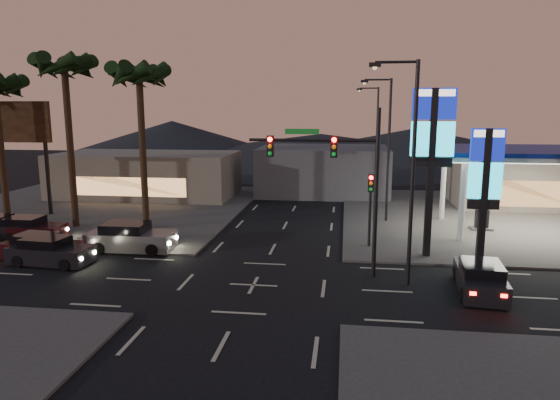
# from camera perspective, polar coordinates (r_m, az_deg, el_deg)

# --- Properties ---
(ground) EXTENTS (140.00, 140.00, 0.00)m
(ground) POSITION_cam_1_polar(r_m,az_deg,el_deg) (23.15, -3.05, -9.69)
(ground) COLOR black
(ground) RESTS_ON ground
(corner_lot_ne) EXTENTS (24.00, 24.00, 0.12)m
(corner_lot_ne) POSITION_cam_1_polar(r_m,az_deg,el_deg) (40.02, 24.74, -1.96)
(corner_lot_ne) COLOR #47443F
(corner_lot_ne) RESTS_ON ground
(corner_lot_nw) EXTENTS (24.00, 24.00, 0.12)m
(corner_lot_nw) POSITION_cam_1_polar(r_m,az_deg,el_deg) (43.13, -20.33, -0.82)
(corner_lot_nw) COLOR #47443F
(corner_lot_nw) RESTS_ON ground
(gas_station) EXTENTS (12.20, 8.20, 5.47)m
(gas_station) POSITION_cam_1_polar(r_m,az_deg,el_deg) (35.56, 27.22, 4.61)
(gas_station) COLOR silver
(gas_station) RESTS_ON ground
(convenience_store) EXTENTS (10.00, 6.00, 4.00)m
(convenience_store) POSITION_cam_1_polar(r_m,az_deg,el_deg) (45.00, 25.51, 1.76)
(convenience_store) COLOR #726B5B
(convenience_store) RESTS_ON ground
(pylon_sign_tall) EXTENTS (2.20, 0.35, 9.00)m
(pylon_sign_tall) POSITION_cam_1_polar(r_m,az_deg,el_deg) (27.28, 17.02, 6.68)
(pylon_sign_tall) COLOR black
(pylon_sign_tall) RESTS_ON ground
(pylon_sign_short) EXTENTS (1.60, 0.35, 7.00)m
(pylon_sign_short) POSITION_cam_1_polar(r_m,az_deg,el_deg) (26.99, 22.41, 2.60)
(pylon_sign_short) COLOR black
(pylon_sign_short) RESTS_ON ground
(traffic_signal_mast) EXTENTS (6.10, 0.39, 8.00)m
(traffic_signal_mast) POSITION_cam_1_polar(r_m,az_deg,el_deg) (23.52, 6.78, 3.68)
(traffic_signal_mast) COLOR black
(traffic_signal_mast) RESTS_ON ground
(pedestal_signal) EXTENTS (0.32, 0.39, 4.30)m
(pedestal_signal) POSITION_cam_1_polar(r_m,az_deg,el_deg) (28.83, 10.29, 0.18)
(pedestal_signal) COLOR black
(pedestal_signal) RESTS_ON ground
(streetlight_near) EXTENTS (2.14, 0.25, 10.00)m
(streetlight_near) POSITION_cam_1_polar(r_m,az_deg,el_deg) (22.65, 14.49, 4.42)
(streetlight_near) COLOR black
(streetlight_near) RESTS_ON ground
(streetlight_mid) EXTENTS (2.14, 0.25, 10.00)m
(streetlight_mid) POSITION_cam_1_polar(r_m,az_deg,el_deg) (35.55, 12.01, 6.55)
(streetlight_mid) COLOR black
(streetlight_mid) RESTS_ON ground
(streetlight_far) EXTENTS (2.14, 0.25, 10.00)m
(streetlight_far) POSITION_cam_1_polar(r_m,az_deg,el_deg) (49.50, 10.79, 7.60)
(streetlight_far) COLOR black
(streetlight_far) RESTS_ON ground
(palm_a) EXTENTS (4.41, 4.41, 10.86)m
(palm_a) POSITION_cam_1_polar(r_m,az_deg,el_deg) (33.55, -15.76, 12.53)
(palm_a) COLOR black
(palm_a) RESTS_ON ground
(palm_b) EXTENTS (4.41, 4.41, 11.46)m
(palm_b) POSITION_cam_1_polar(r_m,az_deg,el_deg) (35.82, -23.37, 12.79)
(palm_b) COLOR black
(palm_b) RESTS_ON ground
(billboard) EXTENTS (6.00, 0.30, 8.50)m
(billboard) POSITION_cam_1_polar(r_m,az_deg,el_deg) (42.27, -28.22, 6.97)
(billboard) COLOR black
(billboard) RESTS_ON ground
(building_far_west) EXTENTS (16.00, 8.00, 4.00)m
(building_far_west) POSITION_cam_1_polar(r_m,az_deg,el_deg) (47.35, -14.97, 2.80)
(building_far_west) COLOR #726B5B
(building_far_west) RESTS_ON ground
(building_far_mid) EXTENTS (12.00, 9.00, 4.40)m
(building_far_mid) POSITION_cam_1_polar(r_m,az_deg,el_deg) (47.76, 5.01, 3.42)
(building_far_mid) COLOR #4C4C51
(building_far_mid) RESTS_ON ground
(hill_left) EXTENTS (40.00, 40.00, 6.00)m
(hill_left) POSITION_cam_1_polar(r_m,az_deg,el_deg) (86.54, -12.20, 6.85)
(hill_left) COLOR black
(hill_left) RESTS_ON ground
(hill_right) EXTENTS (50.00, 50.00, 5.00)m
(hill_right) POSITION_cam_1_polar(r_m,az_deg,el_deg) (82.29, 15.24, 6.20)
(hill_right) COLOR black
(hill_right) RESTS_ON ground
(hill_center) EXTENTS (60.00, 60.00, 4.00)m
(hill_center) POSITION_cam_1_polar(r_m,az_deg,el_deg) (81.69, 4.68, 6.15)
(hill_center) COLOR black
(hill_center) RESTS_ON ground
(car_lane_a_front) EXTENTS (4.45, 2.11, 1.41)m
(car_lane_a_front) POSITION_cam_1_polar(r_m,az_deg,el_deg) (28.53, -24.80, -5.40)
(car_lane_a_front) COLOR black
(car_lane_a_front) RESTS_ON ground
(car_lane_a_mid) EXTENTS (4.29, 2.06, 1.36)m
(car_lane_a_mid) POSITION_cam_1_polar(r_m,az_deg,el_deg) (29.75, -25.72, -4.90)
(car_lane_a_mid) COLOR black
(car_lane_a_mid) RESTS_ON ground
(car_lane_b_front) EXTENTS (5.00, 2.22, 1.61)m
(car_lane_b_front) POSITION_cam_1_polar(r_m,az_deg,el_deg) (29.56, -16.74, -4.16)
(car_lane_b_front) COLOR slate
(car_lane_b_front) RESTS_ON ground
(car_lane_b_rear) EXTENTS (4.48, 1.98, 1.44)m
(car_lane_b_rear) POSITION_cam_1_polar(r_m,az_deg,el_deg) (34.29, -26.89, -3.01)
(car_lane_b_rear) COLOR black
(car_lane_b_rear) RESTS_ON ground
(suv_station) EXTENTS (2.17, 4.41, 1.42)m
(suv_station) POSITION_cam_1_polar(r_m,az_deg,el_deg) (23.69, 21.90, -8.29)
(suv_station) COLOR black
(suv_station) RESTS_ON ground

